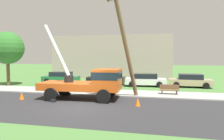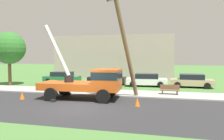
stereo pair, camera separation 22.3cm
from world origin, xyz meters
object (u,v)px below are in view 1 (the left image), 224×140
object	(u,v)px
leaning_utility_pole	(125,42)
roadside_tree_near	(7,48)
parked_sedan_black	(106,78)
parked_sedan_white	(146,80)
utility_truck	(91,81)
traffic_cone_ahead	(138,102)
parked_sedan_tan	(190,81)
parked_sedan_green	(61,77)
traffic_cone_behind	(22,96)
park_bench	(169,90)

from	to	relation	value
leaning_utility_pole	roadside_tree_near	bearing A→B (deg)	161.37
parked_sedan_black	parked_sedan_white	xyz separation A→B (m)	(4.72, -0.67, 0.00)
leaning_utility_pole	utility_truck	bearing A→B (deg)	-165.18
traffic_cone_ahead	parked_sedan_tan	xyz separation A→B (m)	(4.52, 10.14, 0.43)
utility_truck	leaning_utility_pole	world-z (taller)	leaning_utility_pole
parked_sedan_green	parked_sedan_white	size ratio (longest dim) A/B	1.00
roadside_tree_near	parked_sedan_black	bearing A→B (deg)	19.33
traffic_cone_ahead	parked_sedan_tan	bearing A→B (deg)	65.96
traffic_cone_behind	parked_sedan_white	bearing A→B (deg)	47.73
traffic_cone_behind	park_bench	xyz separation A→B (m)	(11.13, 4.41, 0.18)
utility_truck	leaning_utility_pole	xyz separation A→B (m)	(2.52, 0.67, 2.97)
utility_truck	roadside_tree_near	size ratio (longest dim) A/B	1.13
traffic_cone_behind	utility_truck	bearing A→B (deg)	12.86
parked_sedan_green	parked_sedan_white	world-z (taller)	same
parked_sedan_black	parked_sedan_tan	bearing A→B (deg)	-2.44
traffic_cone_behind	parked_sedan_white	xyz separation A→B (m)	(8.75, 9.62, 0.43)
parked_sedan_white	roadside_tree_near	xyz separation A→B (m)	(-15.18, -3.00, 3.53)
traffic_cone_behind	parked_sedan_green	size ratio (longest dim) A/B	0.12
utility_truck	park_bench	bearing A→B (deg)	28.55
park_bench	roadside_tree_near	world-z (taller)	roadside_tree_near
traffic_cone_behind	parked_sedan_black	size ratio (longest dim) A/B	0.13
parked_sedan_white	leaning_utility_pole	bearing A→B (deg)	-97.50
parked_sedan_green	park_bench	xyz separation A→B (m)	(12.77, -5.62, -0.25)
traffic_cone_behind	parked_sedan_white	size ratio (longest dim) A/B	0.12
parked_sedan_green	roadside_tree_near	size ratio (longest dim) A/B	0.74
traffic_cone_ahead	parked_sedan_white	world-z (taller)	parked_sedan_white
utility_truck	parked_sedan_tan	bearing A→B (deg)	46.48
parked_sedan_green	traffic_cone_ahead	bearing A→B (deg)	-44.14
leaning_utility_pole	parked_sedan_green	world-z (taller)	leaning_utility_pole
traffic_cone_ahead	parked_sedan_tan	distance (m)	11.11
utility_truck	roadside_tree_near	distance (m)	13.16
traffic_cone_ahead	parked_sedan_white	distance (m)	9.89
parked_sedan_tan	utility_truck	bearing A→B (deg)	-133.52
park_bench	parked_sedan_green	bearing A→B (deg)	156.25
leaning_utility_pole	parked_sedan_tan	size ratio (longest dim) A/B	1.93
park_bench	leaning_utility_pole	bearing A→B (deg)	-143.09
traffic_cone_ahead	parked_sedan_tan	size ratio (longest dim) A/B	0.13
utility_truck	roadside_tree_near	xyz separation A→B (m)	(-11.64, 5.44, 2.83)
park_bench	parked_sedan_tan	bearing A→B (deg)	66.85
parked_sedan_green	parked_sedan_white	bearing A→B (deg)	-2.25
utility_truck	parked_sedan_green	world-z (taller)	utility_truck
parked_sedan_green	roadside_tree_near	distance (m)	6.85
parked_sedan_green	parked_sedan_tan	size ratio (longest dim) A/B	1.01
parked_sedan_tan	roadside_tree_near	size ratio (longest dim) A/B	0.73
leaning_utility_pole	parked_sedan_black	distance (m)	9.92
parked_sedan_black	parked_sedan_white	world-z (taller)	same
utility_truck	roadside_tree_near	bearing A→B (deg)	154.96
parked_sedan_tan	park_bench	bearing A→B (deg)	-113.15
traffic_cone_ahead	park_bench	xyz separation A→B (m)	(2.18, 4.66, 0.18)
traffic_cone_behind	traffic_cone_ahead	bearing A→B (deg)	-1.60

